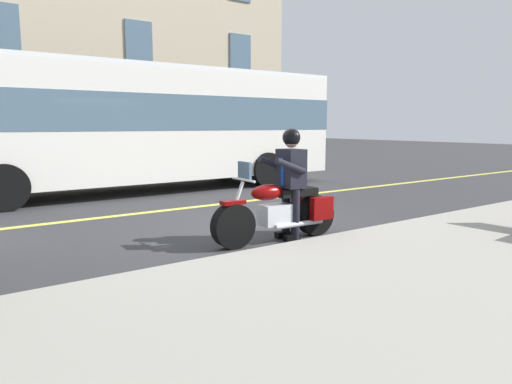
{
  "coord_description": "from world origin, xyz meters",
  "views": [
    {
      "loc": [
        4.37,
        6.96,
        1.79
      ],
      "look_at": [
        0.22,
        1.09,
        0.75
      ],
      "focal_mm": 32.58,
      "sensor_mm": 36.0,
      "label": 1
    }
  ],
  "objects": [
    {
      "name": "ground_plane",
      "position": [
        0.0,
        0.0,
        0.0
      ],
      "size": [
        80.0,
        80.0,
        0.0
      ],
      "primitive_type": "plane",
      "color": "#333335"
    },
    {
      "name": "sidewalk_curb",
      "position": [
        0.0,
        4.5,
        0.07
      ],
      "size": [
        60.0,
        5.0,
        0.15
      ],
      "primitive_type": "cube",
      "color": "#9E998E",
      "rests_on": "ground_plane"
    },
    {
      "name": "lane_center_stripe",
      "position": [
        0.0,
        -2.0,
        0.01
      ],
      "size": [
        60.0,
        0.16,
        0.01
      ],
      "primitive_type": "cube",
      "color": "#E5DB4C",
      "rests_on": "ground_plane"
    },
    {
      "name": "motorcycle_main",
      "position": [
        -0.03,
        1.4,
        0.45
      ],
      "size": [
        2.22,
        0.64,
        1.26
      ],
      "color": "black",
      "rests_on": "ground_plane"
    },
    {
      "name": "rider_main",
      "position": [
        -0.22,
        1.4,
        1.04
      ],
      "size": [
        0.63,
        0.56,
        1.74
      ],
      "color": "black",
      "rests_on": "ground_plane"
    },
    {
      "name": "bus_near",
      "position": [
        -0.45,
        -5.07,
        1.87
      ],
      "size": [
        11.05,
        2.7,
        3.3
      ],
      "color": "white",
      "rests_on": "ground_plane"
    }
  ]
}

